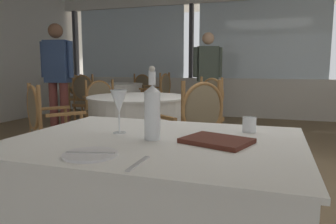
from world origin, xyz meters
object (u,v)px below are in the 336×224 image
object	(u,v)px
water_tumbler	(249,125)
menu_book	(217,141)
dining_chair_0_1	(80,93)
side_plate	(90,154)
dining_chair_2_0	(103,107)
diner_person_0	(57,73)
diner_person_1	(208,74)
water_bottle	(152,110)
dining_chair_2_1	(48,124)
dining_chair_2_3	(205,108)
dining_chair_0_3	(160,95)
dining_chair_0_2	(87,98)
dining_chair_2_2	(194,127)
dining_chair_0_0	(140,91)
wine_glass	(119,102)

from	to	relation	value
water_tumbler	menu_book	bearing A→B (deg)	-111.84
dining_chair_0_1	side_plate	bearing A→B (deg)	-50.31
side_plate	dining_chair_2_0	world-z (taller)	dining_chair_2_0
diner_person_0	menu_book	bearing A→B (deg)	37.26
menu_book	diner_person_1	bearing A→B (deg)	120.99
water_bottle	dining_chair_2_1	xyz separation A→B (m)	(-1.55, 1.18, -0.36)
water_bottle	dining_chair_2_0	distance (m)	3.13
dining_chair_2_3	diner_person_1	distance (m)	1.68
water_tumbler	dining_chair_0_3	bearing A→B (deg)	115.92
dining_chair_2_1	dining_chair_0_2	bearing A→B (deg)	60.98
dining_chair_2_0	diner_person_1	bearing A→B (deg)	95.56
dining_chair_2_2	dining_chair_0_3	bearing A→B (deg)	-27.63
dining_chair_2_0	menu_book	bearing A→B (deg)	-14.45
dining_chair_2_3	diner_person_0	distance (m)	2.37
dining_chair_2_0	dining_chair_2_3	bearing A→B (deg)	45.28
dining_chair_2_0	diner_person_0	size ratio (longest dim) A/B	0.52
menu_book	diner_person_0	size ratio (longest dim) A/B	0.16
dining_chair_2_0	dining_chair_2_2	xyz separation A→B (m)	(1.60, -1.21, 0.02)
dining_chair_0_2	dining_chair_0_3	distance (m)	1.33
diner_person_0	diner_person_1	distance (m)	2.56
dining_chair_0_0	dining_chair_2_3	xyz separation A→B (m)	(2.05, -2.56, 0.01)
wine_glass	dining_chair_0_3	world-z (taller)	dining_chair_0_3
diner_person_0	water_tumbler	bearing A→B (deg)	41.44
dining_chair_0_2	diner_person_0	xyz separation A→B (m)	(-0.11, -0.64, 0.44)
water_tumbler	dining_chair_0_0	xyz separation A→B (m)	(-2.80, 5.03, -0.25)
wine_glass	diner_person_0	size ratio (longest dim) A/B	0.12
dining_chair_2_3	diner_person_0	world-z (taller)	diner_person_0
water_bottle	wine_glass	world-z (taller)	water_bottle
wine_glass	dining_chair_2_3	size ratio (longest dim) A/B	0.23
dining_chair_2_2	dining_chair_2_3	distance (m)	1.42
dining_chair_2_1	dining_chair_2_3	world-z (taller)	dining_chair_2_3
dining_chair_2_2	dining_chair_2_3	bearing A→B (deg)	-44.90
wine_glass	diner_person_1	world-z (taller)	diner_person_1
dining_chair_0_1	dining_chair_2_3	size ratio (longest dim) A/B	0.97
dining_chair_0_0	dining_chair_2_0	distance (m)	2.84
side_plate	dining_chair_2_2	world-z (taller)	dining_chair_2_2
dining_chair_0_3	diner_person_1	bearing A→B (deg)	-170.55
dining_chair_0_1	diner_person_1	world-z (taller)	diner_person_1
dining_chair_2_0	dining_chair_2_3	size ratio (longest dim) A/B	0.95
water_bottle	menu_book	size ratio (longest dim) A/B	1.21
wine_glass	menu_book	distance (m)	0.52
dining_chair_2_0	wine_glass	bearing A→B (deg)	-21.47
dining_chair_0_3	diner_person_1	distance (m)	0.99
water_tumbler	diner_person_0	bearing A→B (deg)	140.80
dining_chair_0_2	diner_person_0	size ratio (longest dim) A/B	0.56
water_tumbler	dining_chair_2_1	world-z (taller)	dining_chair_2_1
water_bottle	dining_chair_0_2	world-z (taller)	water_bottle
dining_chair_2_0	dining_chair_2_1	world-z (taller)	dining_chair_2_1
diner_person_0	dining_chair_2_3	bearing A→B (deg)	79.53
dining_chair_0_1	diner_person_1	xyz separation A→B (m)	(2.78, -0.11, 0.43)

